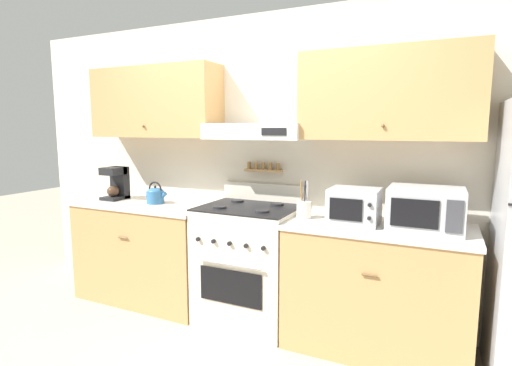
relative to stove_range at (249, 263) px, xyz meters
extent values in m
plane|color=#B2A38E|center=(0.00, -0.34, -0.49)|extent=(16.00, 16.00, 0.00)
cube|color=beige|center=(0.00, 0.36, 0.79)|extent=(5.20, 0.08, 2.55)
cube|color=tan|center=(-1.04, 0.16, 1.34)|extent=(1.28, 0.33, 0.64)
sphere|color=brown|center=(-1.04, -0.02, 1.12)|extent=(0.02, 0.02, 0.02)
cube|color=tan|center=(1.02, 0.16, 1.34)|extent=(1.24, 0.33, 0.64)
sphere|color=brown|center=(1.02, -0.02, 1.12)|extent=(0.02, 0.02, 0.02)
cube|color=silver|center=(0.00, 0.14, 1.08)|extent=(0.84, 0.37, 0.13)
cube|color=black|center=(0.23, -0.05, 1.08)|extent=(0.20, 0.01, 0.06)
cube|color=tan|center=(0.00, 0.28, 0.74)|extent=(0.34, 0.07, 0.02)
cylinder|color=olive|center=(-0.14, 0.28, 0.78)|extent=(0.03, 0.03, 0.06)
cylinder|color=olive|center=(-0.07, 0.28, 0.78)|extent=(0.03, 0.03, 0.06)
cylinder|color=olive|center=(0.00, 0.28, 0.78)|extent=(0.03, 0.03, 0.06)
cylinder|color=olive|center=(0.07, 0.28, 0.78)|extent=(0.03, 0.03, 0.06)
cylinder|color=olive|center=(0.14, 0.28, 0.78)|extent=(0.03, 0.03, 0.06)
cube|color=tan|center=(-1.04, 0.00, -0.04)|extent=(1.28, 0.64, 0.89)
cube|color=silver|center=(-1.04, 0.00, 0.42)|extent=(1.31, 0.67, 0.03)
cylinder|color=brown|center=(-1.04, -0.33, 0.17)|extent=(0.10, 0.01, 0.01)
cube|color=tan|center=(1.02, 0.00, -0.04)|extent=(1.24, 0.64, 0.89)
cube|color=silver|center=(1.02, 0.00, 0.42)|extent=(1.27, 0.67, 0.03)
cylinder|color=brown|center=(1.02, -0.33, 0.17)|extent=(0.10, 0.01, 0.01)
cube|color=beige|center=(0.00, 0.00, -0.01)|extent=(0.77, 0.63, 0.95)
cube|color=black|center=(0.00, -0.32, -0.09)|extent=(0.52, 0.01, 0.27)
cylinder|color=#ADAFB5|center=(0.00, -0.35, 0.10)|extent=(0.54, 0.02, 0.02)
cube|color=black|center=(0.00, 0.00, 0.47)|extent=(0.77, 0.63, 0.01)
cylinder|color=#232326|center=(-0.18, -0.15, 0.48)|extent=(0.11, 0.11, 0.02)
cylinder|color=#232326|center=(0.18, -0.15, 0.48)|extent=(0.11, 0.11, 0.02)
cylinder|color=#232326|center=(-0.18, 0.15, 0.48)|extent=(0.11, 0.11, 0.02)
cylinder|color=#232326|center=(0.18, 0.15, 0.48)|extent=(0.11, 0.11, 0.02)
cylinder|color=black|center=(-0.28, -0.33, 0.25)|extent=(0.03, 0.02, 0.03)
cylinder|color=black|center=(-0.14, -0.33, 0.25)|extent=(0.03, 0.02, 0.03)
cylinder|color=black|center=(0.00, -0.33, 0.25)|extent=(0.03, 0.02, 0.03)
cylinder|color=black|center=(0.14, -0.33, 0.25)|extent=(0.03, 0.02, 0.03)
cylinder|color=black|center=(0.28, -0.33, 0.25)|extent=(0.03, 0.02, 0.03)
cube|color=beige|center=(0.00, 0.29, 0.55)|extent=(0.77, 0.04, 0.15)
cylinder|color=teal|center=(-0.93, -0.03, 0.49)|extent=(0.16, 0.16, 0.11)
ellipsoid|color=teal|center=(-0.93, -0.03, 0.54)|extent=(0.15, 0.15, 0.06)
sphere|color=black|center=(-0.93, -0.03, 0.58)|extent=(0.02, 0.02, 0.02)
cylinder|color=teal|center=(-0.85, -0.03, 0.50)|extent=(0.10, 0.04, 0.08)
torus|color=black|center=(-0.93, -0.03, 0.56)|extent=(0.14, 0.01, 0.14)
cube|color=black|center=(-1.41, -0.03, 0.45)|extent=(0.18, 0.22, 0.03)
cube|color=black|center=(-1.41, 0.05, 0.59)|extent=(0.18, 0.08, 0.31)
cube|color=black|center=(-1.41, -0.04, 0.70)|extent=(0.18, 0.18, 0.07)
ellipsoid|color=#4C3323|center=(-1.41, -0.05, 0.51)|extent=(0.11, 0.11, 0.10)
cube|color=#ADAFB5|center=(1.31, -0.01, 0.57)|extent=(0.47, 0.37, 0.28)
cube|color=black|center=(1.26, -0.19, 0.57)|extent=(0.28, 0.01, 0.18)
cube|color=#38383D|center=(1.49, -0.19, 0.57)|extent=(0.09, 0.01, 0.20)
cylinder|color=silver|center=(0.47, -0.03, 0.50)|extent=(0.11, 0.11, 0.13)
cylinder|color=olive|center=(0.46, -0.03, 0.64)|extent=(0.01, 0.05, 0.16)
cylinder|color=#28282B|center=(0.48, -0.02, 0.64)|extent=(0.01, 0.04, 0.16)
cylinder|color=#B2B2B7|center=(0.50, -0.02, 0.64)|extent=(0.01, 0.03, 0.16)
cube|color=#ADAFB5|center=(0.85, -0.03, 0.56)|extent=(0.35, 0.30, 0.25)
cube|color=black|center=(0.82, -0.18, 0.56)|extent=(0.22, 0.01, 0.15)
cylinder|color=black|center=(0.98, -0.18, 0.60)|extent=(0.03, 0.01, 0.03)
cylinder|color=black|center=(0.98, -0.18, 0.51)|extent=(0.03, 0.01, 0.03)
camera|label=1|loc=(1.40, -2.85, 1.11)|focal=28.00mm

